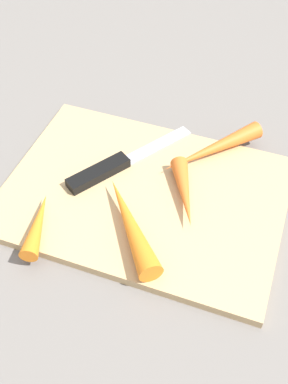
# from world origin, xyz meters

# --- Properties ---
(ground_plane) EXTENTS (1.40, 1.40, 0.00)m
(ground_plane) POSITION_xyz_m (0.00, 0.00, 0.00)
(ground_plane) COLOR slate
(cutting_board) EXTENTS (0.36, 0.26, 0.01)m
(cutting_board) POSITION_xyz_m (0.00, 0.00, 0.01)
(cutting_board) COLOR tan
(cutting_board) RESTS_ON ground_plane
(knife) EXTENTS (0.13, 0.18, 0.01)m
(knife) POSITION_xyz_m (0.06, -0.02, 0.02)
(knife) COLOR #B7B7BC
(knife) RESTS_ON cutting_board
(carrot_short) EXTENTS (0.07, 0.11, 0.02)m
(carrot_short) POSITION_xyz_m (-0.05, -0.01, 0.02)
(carrot_short) COLOR orange
(carrot_short) RESTS_ON cutting_board
(carrot_long) EXTENTS (0.12, 0.13, 0.03)m
(carrot_long) POSITION_xyz_m (-0.01, 0.06, 0.03)
(carrot_long) COLOR orange
(carrot_long) RESTS_ON cutting_board
(carrot_longest) EXTENTS (0.12, 0.14, 0.03)m
(carrot_longest) POSITION_xyz_m (-0.07, -0.10, 0.02)
(carrot_longest) COLOR orange
(carrot_longest) RESTS_ON cutting_board
(carrot_shortest) EXTENTS (0.05, 0.10, 0.02)m
(carrot_shortest) POSITION_xyz_m (0.10, 0.10, 0.02)
(carrot_shortest) COLOR orange
(carrot_shortest) RESTS_ON cutting_board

